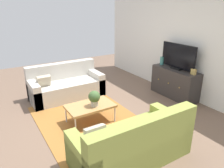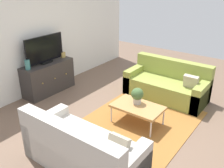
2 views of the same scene
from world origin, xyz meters
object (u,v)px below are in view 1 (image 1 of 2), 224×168
(potted_plant, at_px, (94,98))
(tv_console, at_px, (175,83))
(couch_right_side, at_px, (134,145))
(flat_screen_tv, at_px, (178,57))
(couch_left_side, at_px, (65,86))
(glass_vase, at_px, (162,61))
(mantel_clock, at_px, (194,72))
(coffee_table, at_px, (90,106))

(potted_plant, height_order, tv_console, tv_console)
(couch_right_side, bearing_deg, tv_console, 120.95)
(tv_console, xyz_separation_m, flat_screen_tv, (0.00, 0.02, 0.67))
(couch_left_side, height_order, tv_console, couch_left_side)
(glass_vase, distance_m, mantel_clock, 1.01)
(couch_left_side, xyz_separation_m, flat_screen_tv, (1.44, 2.39, 0.75))
(coffee_table, xyz_separation_m, glass_vase, (-0.56, 2.41, 0.48))
(flat_screen_tv, xyz_separation_m, glass_vase, (-0.51, -0.02, -0.21))
(couch_right_side, bearing_deg, coffee_table, -178.43)
(couch_right_side, bearing_deg, couch_left_side, 180.00)
(tv_console, height_order, flat_screen_tv, flat_screen_tv)
(potted_plant, bearing_deg, couch_right_side, -0.99)
(potted_plant, distance_m, flat_screen_tv, 2.42)
(glass_vase, bearing_deg, couch_right_side, -50.88)
(couch_right_side, xyz_separation_m, coffee_table, (-1.37, -0.04, 0.07))
(couch_left_side, height_order, couch_right_side, same)
(glass_vase, bearing_deg, tv_console, -0.01)
(glass_vase, xyz_separation_m, mantel_clock, (1.01, 0.00, -0.04))
(couch_left_side, height_order, flat_screen_tv, flat_screen_tv)
(coffee_table, bearing_deg, glass_vase, 103.01)
(couch_right_side, distance_m, tv_console, 2.77)
(potted_plant, bearing_deg, flat_screen_tv, 93.00)
(coffee_table, distance_m, mantel_clock, 2.49)
(coffee_table, height_order, glass_vase, glass_vase)
(glass_vase, bearing_deg, couch_left_side, -111.50)
(potted_plant, distance_m, tv_console, 2.36)
(potted_plant, bearing_deg, couch_left_side, -179.18)
(couch_right_side, bearing_deg, mantel_clock, 111.12)
(mantel_clock, bearing_deg, potted_plant, -99.23)
(tv_console, bearing_deg, glass_vase, 179.99)
(potted_plant, height_order, glass_vase, glass_vase)
(tv_console, height_order, glass_vase, glass_vase)
(couch_right_side, bearing_deg, flat_screen_tv, 120.74)
(flat_screen_tv, xyz_separation_m, mantel_clock, (0.51, -0.02, -0.25))
(potted_plant, bearing_deg, mantel_clock, 80.77)
(coffee_table, bearing_deg, potted_plant, 39.07)
(couch_left_side, relative_size, tv_console, 1.42)
(flat_screen_tv, bearing_deg, potted_plant, -87.00)
(couch_right_side, height_order, tv_console, couch_right_side)
(coffee_table, height_order, mantel_clock, mantel_clock)
(tv_console, distance_m, glass_vase, 0.69)
(tv_console, xyz_separation_m, mantel_clock, (0.51, 0.00, 0.43))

